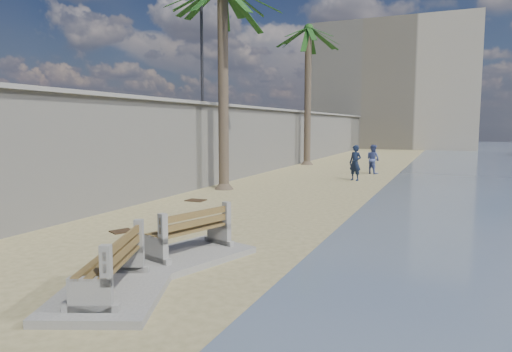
% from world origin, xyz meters
% --- Properties ---
extents(ground_plane, '(140.00, 140.00, 0.00)m').
position_xyz_m(ground_plane, '(0.00, 0.00, 0.00)').
color(ground_plane, tan).
extents(seawall, '(0.45, 70.00, 3.50)m').
position_xyz_m(seawall, '(-5.20, 20.00, 1.75)').
color(seawall, gray).
rests_on(seawall, ground_plane).
extents(wall_cap, '(0.80, 70.00, 0.12)m').
position_xyz_m(wall_cap, '(-5.20, 20.00, 3.55)').
color(wall_cap, gray).
rests_on(wall_cap, seawall).
extents(end_building, '(18.00, 12.00, 14.00)m').
position_xyz_m(end_building, '(-2.00, 52.00, 7.00)').
color(end_building, '#B7AA93').
rests_on(end_building, ground_plane).
extents(bench_near, '(2.31, 2.70, 0.95)m').
position_xyz_m(bench_near, '(-0.13, 0.49, 0.42)').
color(bench_near, gray).
rests_on(bench_near, ground_plane).
extents(bench_far, '(2.17, 2.65, 0.96)m').
position_xyz_m(bench_far, '(-0.13, 2.79, 0.42)').
color(bench_far, gray).
rests_on(bench_far, ground_plane).
extents(palm_back, '(5.00, 5.00, 9.76)m').
position_xyz_m(palm_back, '(-4.28, 24.40, 8.69)').
color(palm_back, brown).
rests_on(palm_back, ground_plane).
extents(streetlight, '(0.28, 0.28, 5.12)m').
position_xyz_m(streetlight, '(-5.10, 12.00, 6.64)').
color(streetlight, '#2D2D33').
rests_on(streetlight, wall_cap).
extents(person_a, '(0.83, 0.71, 1.95)m').
position_xyz_m(person_a, '(0.40, 16.89, 0.97)').
color(person_a, '#151F39').
rests_on(person_a, ground_plane).
extents(person_b, '(1.07, 1.03, 1.76)m').
position_xyz_m(person_b, '(0.68, 20.32, 0.88)').
color(person_b, '#4A5899').
rests_on(person_b, ground_plane).
extents(debris_c, '(0.64, 0.51, 0.03)m').
position_xyz_m(debris_c, '(-3.59, 8.81, 0.01)').
color(debris_c, '#382616').
rests_on(debris_c, ground_plane).
extents(debris_d, '(0.60, 0.65, 0.03)m').
position_xyz_m(debris_d, '(-2.87, 4.04, 0.01)').
color(debris_d, '#382616').
rests_on(debris_d, ground_plane).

